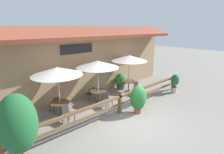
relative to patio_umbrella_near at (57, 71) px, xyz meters
name	(u,v)px	position (x,y,z in m)	size (l,w,h in m)	color
ground_plane	(136,121)	(2.38, -2.65, -2.28)	(60.00, 60.00, 0.00)	gray
building_facade	(84,62)	(2.38, 1.45, -0.11)	(14.28, 1.49, 4.23)	#997A56
patio_railing	(120,100)	(2.38, -1.60, -1.58)	(10.40, 0.14, 0.95)	brown
patio_umbrella_near	(57,71)	(0.00, 0.00, 0.00)	(2.28, 2.28, 2.49)	#B7B2A8
dining_table_near	(60,105)	(0.00, 0.00, -1.67)	(0.88, 0.88, 0.77)	#4C3826
chair_near_streetside	(67,113)	(0.01, -0.64, -1.82)	(0.51, 0.51, 0.83)	#332D28
chair_near_wallside	(56,104)	(0.06, 0.64, -1.82)	(0.48, 0.48, 0.83)	#332D28
patio_umbrella_middle	(98,64)	(2.28, 0.01, 0.00)	(2.28, 2.28, 2.49)	#B7B2A8
dining_table_middle	(98,93)	(2.28, 0.01, -1.67)	(0.88, 0.88, 0.77)	#4C3826
chair_middle_streetside	(107,99)	(2.33, -0.65, -1.82)	(0.48, 0.48, 0.83)	#332D28
chair_middle_wallside	(91,93)	(2.23, 0.67, -1.82)	(0.46, 0.46, 0.83)	#332D28
patio_umbrella_far	(129,58)	(4.93, 0.16, 0.00)	(2.28, 2.28, 2.49)	#B7B2A8
dining_table_far	(129,83)	(4.93, 0.16, -1.67)	(0.88, 0.88, 0.77)	#4C3826
chair_far_streetside	(137,88)	(4.97, -0.56, -1.82)	(0.44, 0.44, 0.83)	#332D28
chair_far_wallside	(122,83)	(5.01, 0.88, -1.82)	(0.44, 0.44, 0.83)	#332D28
potted_plant_corner_fern	(138,98)	(3.09, -2.18, -1.49)	(0.85, 0.76, 1.44)	#9E4C33
potted_plant_entrance_palm	(175,82)	(7.07, -1.96, -1.52)	(0.57, 0.51, 1.24)	#B7AD99
potted_plant_tall_tropical	(18,125)	(-2.27, -2.11, -0.82)	(1.12, 1.01, 2.41)	#564C47
potted_plant_broad_leaf	(121,81)	(4.95, 0.90, -1.68)	(0.85, 0.77, 1.13)	#564C47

